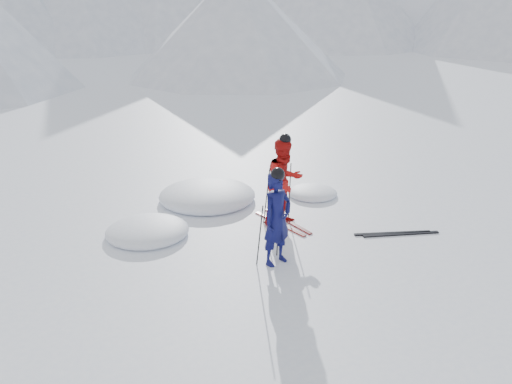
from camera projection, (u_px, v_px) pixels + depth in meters
ground at (341, 224)px, 12.30m from camera, size 160.00×160.00×0.00m
skier_blue at (277, 219)px, 10.22m from camera, size 0.70×0.49×1.83m
skier_red at (284, 182)px, 12.00m from camera, size 1.00×0.80×1.98m
pole_blue_left at (260, 235)px, 10.26m from camera, size 0.12×0.09×1.22m
pole_blue_right at (278, 226)px, 10.66m from camera, size 0.12×0.07×1.22m
pole_red_left at (267, 196)px, 12.13m from camera, size 0.13×0.10×1.32m
pole_red_right at (290, 191)px, 12.40m from camera, size 0.13×0.09×1.32m
ski_worn_left at (280, 224)px, 12.27m from camera, size 0.12×1.70×0.03m
ski_worn_right at (288, 221)px, 12.41m from camera, size 0.24×1.70×0.03m
ski_loose_a at (392, 233)px, 11.79m from camera, size 1.48×1.00×0.03m
ski_loose_b at (401, 234)px, 11.73m from camera, size 1.51×0.95×0.03m
snow_lumps at (204, 207)px, 13.25m from camera, size 6.07×3.27×0.54m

